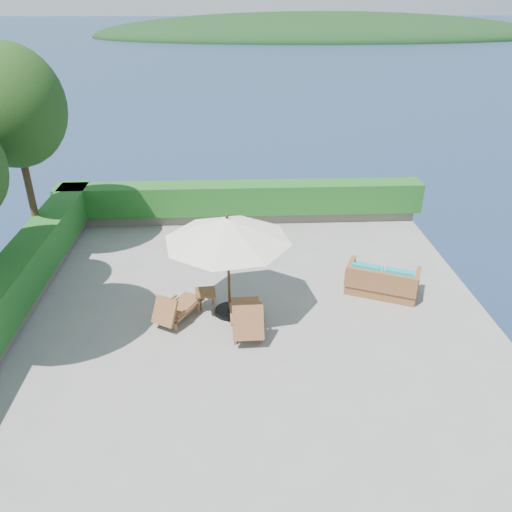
{
  "coord_description": "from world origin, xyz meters",
  "views": [
    {
      "loc": [
        -0.24,
        -10.45,
        6.99
      ],
      "look_at": [
        0.3,
        0.8,
        1.1
      ],
      "focal_mm": 35.0,
      "sensor_mm": 36.0,
      "label": 1
    }
  ],
  "objects_px": {
    "patio_umbrella": "(227,230)",
    "lounge_left": "(176,308)",
    "lounge_right": "(247,317)",
    "side_table": "(206,295)",
    "wicker_loveseat": "(382,282)"
  },
  "relations": [
    {
      "from": "patio_umbrella",
      "to": "wicker_loveseat",
      "type": "relative_size",
      "value": 1.74
    },
    {
      "from": "lounge_right",
      "to": "lounge_left",
      "type": "bearing_deg",
      "value": 160.66
    },
    {
      "from": "lounge_right",
      "to": "side_table",
      "type": "distance_m",
      "value": 1.39
    },
    {
      "from": "patio_umbrella",
      "to": "side_table",
      "type": "distance_m",
      "value": 1.94
    },
    {
      "from": "patio_umbrella",
      "to": "side_table",
      "type": "bearing_deg",
      "value": 159.96
    },
    {
      "from": "wicker_loveseat",
      "to": "lounge_right",
      "type": "bearing_deg",
      "value": -133.86
    },
    {
      "from": "patio_umbrella",
      "to": "side_table",
      "type": "xyz_separation_m",
      "value": [
        -0.59,
        0.22,
        -1.83
      ]
    },
    {
      "from": "patio_umbrella",
      "to": "lounge_right",
      "type": "bearing_deg",
      "value": -62.19
    },
    {
      "from": "lounge_left",
      "to": "lounge_right",
      "type": "distance_m",
      "value": 1.76
    },
    {
      "from": "lounge_right",
      "to": "wicker_loveseat",
      "type": "distance_m",
      "value": 3.88
    },
    {
      "from": "patio_umbrella",
      "to": "lounge_left",
      "type": "distance_m",
      "value": 2.31
    },
    {
      "from": "lounge_left",
      "to": "wicker_loveseat",
      "type": "relative_size",
      "value": 0.74
    },
    {
      "from": "lounge_left",
      "to": "side_table",
      "type": "bearing_deg",
      "value": 63.45
    },
    {
      "from": "lounge_right",
      "to": "patio_umbrella",
      "type": "bearing_deg",
      "value": 116.12
    },
    {
      "from": "wicker_loveseat",
      "to": "side_table",
      "type": "bearing_deg",
      "value": -150.08
    }
  ]
}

